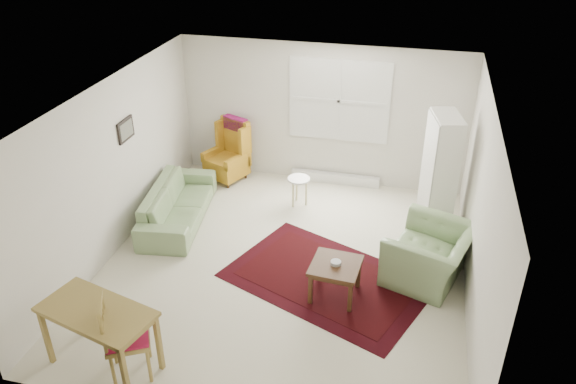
% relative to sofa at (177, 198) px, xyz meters
% --- Properties ---
extents(room, '(5.04, 5.54, 2.51)m').
position_rel_sofa_xyz_m(room, '(1.96, -0.60, 0.84)').
color(room, beige).
rests_on(room, ground).
extents(rug, '(3.10, 2.58, 0.03)m').
position_rel_sofa_xyz_m(rug, '(2.61, -0.97, -0.40)').
color(rug, black).
rests_on(rug, ground).
extents(sofa, '(1.07, 2.14, 0.83)m').
position_rel_sofa_xyz_m(sofa, '(0.00, 0.00, 0.00)').
color(sofa, gray).
rests_on(sofa, ground).
extents(armchair, '(1.33, 1.42, 0.91)m').
position_rel_sofa_xyz_m(armchair, '(3.93, -0.59, 0.04)').
color(armchair, gray).
rests_on(armchair, ground).
extents(wingback_chair, '(0.87, 0.89, 1.12)m').
position_rel_sofa_xyz_m(wingback_chair, '(0.29, 1.52, 0.15)').
color(wingback_chair, '#B5801B').
rests_on(wingback_chair, ground).
extents(coffee_table, '(0.67, 0.67, 0.51)m').
position_rel_sofa_xyz_m(coffee_table, '(2.76, -1.27, -0.16)').
color(coffee_table, '#412514').
rests_on(coffee_table, ground).
extents(stool, '(0.39, 0.39, 0.50)m').
position_rel_sofa_xyz_m(stool, '(1.77, 0.95, -0.16)').
color(stool, white).
rests_on(stool, ground).
extents(cabinet, '(0.55, 0.81, 1.86)m').
position_rel_sofa_xyz_m(cabinet, '(3.99, 0.83, 0.52)').
color(cabinet, white).
rests_on(cabinet, ground).
extents(desk, '(1.39, 0.94, 0.80)m').
position_rel_sofa_xyz_m(desk, '(0.45, -3.09, -0.01)').
color(desk, olive).
rests_on(desk, ground).
extents(desk_chair, '(0.63, 0.63, 1.06)m').
position_rel_sofa_xyz_m(desk_chair, '(0.79, -3.12, 0.12)').
color(desk_chair, olive).
rests_on(desk_chair, ground).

